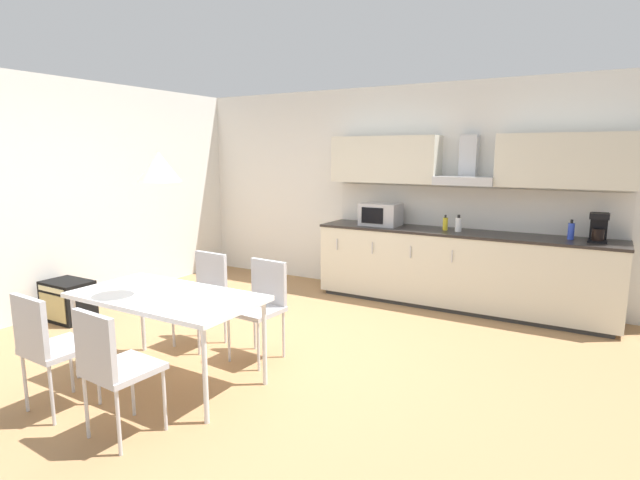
# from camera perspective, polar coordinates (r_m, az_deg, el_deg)

# --- Properties ---
(ground_plane) EXTENTS (8.51, 7.77, 0.02)m
(ground_plane) POSITION_cam_1_polar(r_m,az_deg,el_deg) (4.69, -5.53, -13.00)
(ground_plane) COLOR #9E754C
(wall_back) EXTENTS (6.81, 0.10, 2.65)m
(wall_back) POSITION_cam_1_polar(r_m,az_deg,el_deg) (6.66, 7.67, 5.64)
(wall_back) COLOR silver
(wall_back) RESTS_ON ground_plane
(wall_left) EXTENTS (0.10, 6.22, 2.65)m
(wall_left) POSITION_cam_1_polar(r_m,az_deg,el_deg) (6.47, -27.09, 4.52)
(wall_left) COLOR silver
(wall_left) RESTS_ON ground_plane
(kitchen_counter) EXTENTS (3.43, 0.64, 0.91)m
(kitchen_counter) POSITION_cam_1_polar(r_m,az_deg,el_deg) (6.12, 15.56, -3.24)
(kitchen_counter) COLOR #333333
(kitchen_counter) RESTS_ON ground_plane
(backsplash_tile) EXTENTS (3.41, 0.02, 0.49)m
(backsplash_tile) POSITION_cam_1_polar(r_m,az_deg,el_deg) (6.28, 16.54, 3.52)
(backsplash_tile) COLOR silver
(backsplash_tile) RESTS_ON kitchen_counter
(upper_wall_cabinets) EXTENTS (3.41, 0.40, 0.58)m
(upper_wall_cabinets) POSITION_cam_1_polar(r_m,az_deg,el_deg) (6.10, 16.45, 8.67)
(upper_wall_cabinets) COLOR beige
(microwave) EXTENTS (0.48, 0.35, 0.28)m
(microwave) POSITION_cam_1_polar(r_m,az_deg,el_deg) (6.33, 6.95, 2.93)
(microwave) COLOR #ADADB2
(microwave) RESTS_ON kitchen_counter
(coffee_maker) EXTENTS (0.18, 0.19, 0.30)m
(coffee_maker) POSITION_cam_1_polar(r_m,az_deg,el_deg) (5.86, 29.24, 1.27)
(coffee_maker) COLOR black
(coffee_maker) RESTS_ON kitchen_counter
(bottle_blue) EXTENTS (0.07, 0.07, 0.21)m
(bottle_blue) POSITION_cam_1_polar(r_m,az_deg,el_deg) (5.89, 26.76, 0.93)
(bottle_blue) COLOR blue
(bottle_blue) RESTS_ON kitchen_counter
(bottle_yellow) EXTENTS (0.06, 0.06, 0.18)m
(bottle_yellow) POSITION_cam_1_polar(r_m,az_deg,el_deg) (6.08, 14.12, 1.82)
(bottle_yellow) COLOR yellow
(bottle_yellow) RESTS_ON kitchen_counter
(bottle_white) EXTENTS (0.08, 0.08, 0.20)m
(bottle_white) POSITION_cam_1_polar(r_m,az_deg,el_deg) (6.02, 15.54, 1.74)
(bottle_white) COLOR white
(bottle_white) RESTS_ON kitchen_counter
(dining_table) EXTENTS (1.51, 0.79, 0.72)m
(dining_table) POSITION_cam_1_polar(r_m,az_deg,el_deg) (4.12, -17.13, -6.57)
(dining_table) COLOR white
(dining_table) RESTS_ON ground_plane
(chair_near_right) EXTENTS (0.43, 0.43, 0.87)m
(chair_near_right) POSITION_cam_1_polar(r_m,az_deg,el_deg) (3.45, -22.76, -12.67)
(chair_near_right) COLOR #B2B2B7
(chair_near_right) RESTS_ON ground_plane
(chair_far_right) EXTENTS (0.43, 0.43, 0.87)m
(chair_far_right) POSITION_cam_1_polar(r_m,az_deg,el_deg) (4.48, -6.67, -6.76)
(chair_far_right) COLOR #B2B2B7
(chair_far_right) RESTS_ON ground_plane
(chair_near_left) EXTENTS (0.42, 0.42, 0.87)m
(chair_near_left) POSITION_cam_1_polar(r_m,az_deg,el_deg) (3.99, -28.78, -10.09)
(chair_near_left) COLOR #B2B2B7
(chair_near_left) RESTS_ON ground_plane
(chair_far_left) EXTENTS (0.42, 0.42, 0.87)m
(chair_far_left) POSITION_cam_1_polar(r_m,az_deg,el_deg) (4.91, -13.09, -5.48)
(chair_far_left) COLOR #B2B2B7
(chair_far_left) RESTS_ON ground_plane
(guitar_amp) EXTENTS (0.52, 0.37, 0.44)m
(guitar_amp) POSITION_cam_1_polar(r_m,az_deg,el_deg) (6.15, -26.84, -6.20)
(guitar_amp) COLOR black
(guitar_amp) RESTS_ON ground_plane
(pendant_lamp) EXTENTS (0.32, 0.32, 0.22)m
(pendant_lamp) POSITION_cam_1_polar(r_m,az_deg,el_deg) (3.96, -17.90, 7.94)
(pendant_lamp) COLOR silver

